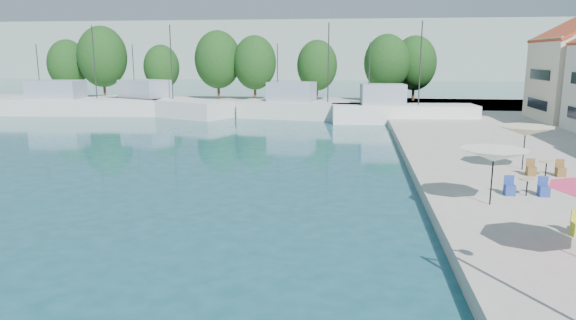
# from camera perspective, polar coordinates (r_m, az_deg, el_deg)

# --- Properties ---
(quay_far) EXTENTS (90.00, 16.00, 0.60)m
(quay_far) POSITION_cam_1_polar(r_m,az_deg,el_deg) (67.69, -1.78, 6.24)
(quay_far) COLOR #A6A196
(quay_far) RESTS_ON ground
(hill_west) EXTENTS (180.00, 40.00, 16.00)m
(hill_west) POSITION_cam_1_polar(r_m,az_deg,el_deg) (162.87, -4.23, 12.02)
(hill_west) COLOR #96A49A
(hill_west) RESTS_ON ground
(hill_east) EXTENTS (140.00, 40.00, 12.00)m
(hill_east) POSITION_cam_1_polar(r_m,az_deg,el_deg) (183.31, 19.55, 10.71)
(hill_east) COLOR #96A49A
(hill_east) RESTS_ON ground
(trawler_01) EXTENTS (18.77, 6.42, 10.20)m
(trawler_01) POSITION_cam_1_polar(r_m,az_deg,el_deg) (63.01, -22.37, 5.69)
(trawler_01) COLOR silver
(trawler_01) RESTS_ON ground
(trawler_02) EXTENTS (17.96, 11.86, 10.20)m
(trawler_02) POSITION_cam_1_polar(r_m,az_deg,el_deg) (60.23, -14.13, 5.98)
(trawler_02) COLOR silver
(trawler_02) RESTS_ON ground
(trawler_03) EXTENTS (16.05, 6.42, 10.20)m
(trawler_03) POSITION_cam_1_polar(r_m,az_deg,el_deg) (54.21, 2.38, 5.74)
(trawler_03) COLOR silver
(trawler_03) RESTS_ON ground
(trawler_04) EXTENTS (14.32, 4.98, 10.20)m
(trawler_04) POSITION_cam_1_polar(r_m,az_deg,el_deg) (51.99, 12.32, 5.24)
(trawler_04) COLOR white
(trawler_04) RESTS_ON ground
(tree_01) EXTENTS (5.54, 5.54, 8.21)m
(tree_01) POSITION_cam_1_polar(r_m,az_deg,el_deg) (80.69, -23.28, 9.76)
(tree_01) COLOR #3F2B19
(tree_01) RESTS_ON quay_far
(tree_02) EXTENTS (6.76, 6.76, 10.01)m
(tree_02) POSITION_cam_1_polar(r_m,az_deg,el_deg) (77.57, -19.94, 10.74)
(tree_02) COLOR #3F2B19
(tree_02) RESTS_ON quay_far
(tree_03) EXTENTS (5.05, 5.05, 7.47)m
(tree_03) POSITION_cam_1_polar(r_m,az_deg,el_deg) (76.57, -13.88, 9.99)
(tree_03) COLOR #3F2B19
(tree_03) RESTS_ON quay_far
(tree_04) EXTENTS (6.30, 6.30, 9.33)m
(tree_04) POSITION_cam_1_polar(r_m,az_deg,el_deg) (72.20, -7.80, 10.99)
(tree_04) COLOR #3F2B19
(tree_04) RESTS_ON quay_far
(tree_05) EXTENTS (5.84, 5.84, 8.64)m
(tree_05) POSITION_cam_1_polar(r_m,az_deg,el_deg) (70.83, -3.72, 10.74)
(tree_05) COLOR #3F2B19
(tree_05) RESTS_ON quay_far
(tree_06) EXTENTS (5.42, 5.42, 8.03)m
(tree_06) POSITION_cam_1_polar(r_m,az_deg,el_deg) (70.26, 3.24, 10.45)
(tree_06) COLOR #3F2B19
(tree_06) RESTS_ON quay_far
(tree_07) EXTENTS (5.87, 5.87, 8.69)m
(tree_07) POSITION_cam_1_polar(r_m,az_deg,el_deg) (68.71, 10.92, 10.56)
(tree_07) COLOR #3F2B19
(tree_07) RESTS_ON quay_far
(tree_08) EXTENTS (5.78, 5.78, 8.56)m
(tree_08) POSITION_cam_1_polar(r_m,az_deg,el_deg) (71.39, 13.88, 10.40)
(tree_08) COLOR #3F2B19
(tree_08) RESTS_ON quay_far
(umbrella_white) EXTENTS (2.71, 2.71, 2.29)m
(umbrella_white) POSITION_cam_1_polar(r_m,az_deg,el_deg) (21.98, 21.89, 0.50)
(umbrella_white) COLOR black
(umbrella_white) RESTS_ON quay_right
(umbrella_cream) EXTENTS (2.92, 2.92, 2.32)m
(umbrella_cream) POSITION_cam_1_polar(r_m,az_deg,el_deg) (29.56, 24.89, 2.94)
(umbrella_cream) COLOR black
(umbrella_cream) RESTS_ON quay_right
(cafe_table_02) EXTENTS (1.82, 0.70, 0.76)m
(cafe_table_02) POSITION_cam_1_polar(r_m,az_deg,el_deg) (24.37, 24.99, -2.96)
(cafe_table_02) COLOR black
(cafe_table_02) RESTS_ON quay_right
(cafe_table_03) EXTENTS (1.82, 0.70, 0.76)m
(cafe_table_03) POSITION_cam_1_polar(r_m,az_deg,el_deg) (28.76, 26.73, -1.04)
(cafe_table_03) COLOR black
(cafe_table_03) RESTS_ON quay_right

